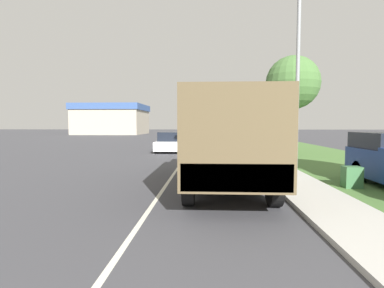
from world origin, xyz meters
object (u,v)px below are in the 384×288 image
military_truck (226,137)px  car_fourth_ahead (193,131)px  car_nearest_ahead (169,143)px  car_third_ahead (188,133)px  lamp_post (293,48)px  car_second_ahead (212,136)px  car_farthest_ahead (208,130)px

military_truck → car_fourth_ahead: bearing=93.9°
car_nearest_ahead → car_fourth_ahead: size_ratio=1.04×
car_third_ahead → car_fourth_ahead: size_ratio=1.17×
car_nearest_ahead → lamp_post: bearing=-62.3°
car_second_ahead → car_farthest_ahead: bearing=90.7°
military_truck → lamp_post: size_ratio=0.98×
car_second_ahead → car_fourth_ahead: 28.26m
car_second_ahead → car_fourth_ahead: (-3.74, 28.01, -0.00)m
car_second_ahead → car_farthest_ahead: 40.25m
lamp_post → car_third_ahead: bearing=99.3°
car_farthest_ahead → car_third_ahead: bearing=-98.3°
car_farthest_ahead → lamp_post: size_ratio=0.50×
military_truck → lamp_post: bearing=27.4°
car_nearest_ahead → lamp_post: size_ratio=0.50×
military_truck → car_third_ahead: 42.08m
car_farthest_ahead → lamp_post: bearing=-87.4°
car_third_ahead → lamp_post: (6.61, -40.56, 4.27)m
car_third_ahead → car_farthest_ahead: bearing=81.7°
car_fourth_ahead → car_farthest_ahead: car_fourth_ahead is taller
car_second_ahead → car_fourth_ahead: bearing=97.6°
car_second_ahead → car_farthest_ahead: size_ratio=0.99×
car_nearest_ahead → car_third_ahead: bearing=91.0°
military_truck → car_second_ahead: military_truck is taller
military_truck → lamp_post: (2.52, 1.31, 3.22)m
military_truck → car_third_ahead: (-4.09, 41.87, -1.05)m
car_second_ahead → car_farthest_ahead: car_second_ahead is taller
car_third_ahead → car_farthest_ahead: size_ratio=1.13×
military_truck → car_nearest_ahead: (-3.60, 12.95, -1.00)m
car_second_ahead → lamp_post: size_ratio=0.49×
military_truck → car_fourth_ahead: military_truck is taller
military_truck → car_farthest_ahead: bearing=90.4°
military_truck → car_nearest_ahead: 13.48m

